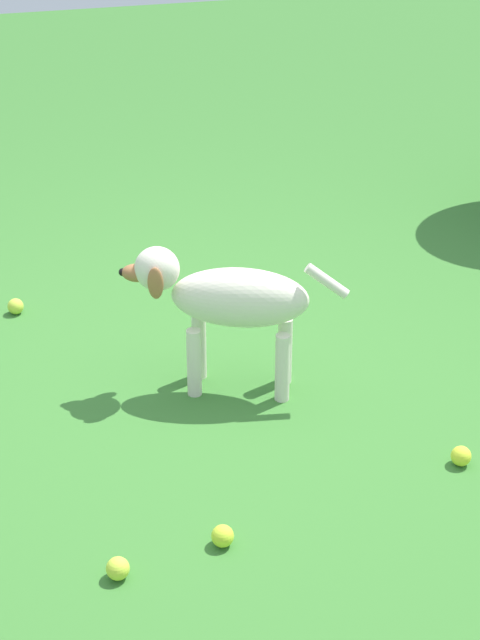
{
  "coord_description": "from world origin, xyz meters",
  "views": [
    {
      "loc": [
        -0.91,
        -3.04,
        1.95
      ],
      "look_at": [
        0.05,
        -0.05,
        0.28
      ],
      "focal_mm": 57.13,
      "sensor_mm": 36.0,
      "label": 1
    }
  ],
  "objects_px": {
    "tennis_ball_1": "(118,568)",
    "tennis_ball_2": "(16,306)",
    "tennis_ball_4": "(189,292)",
    "dog": "(227,299)",
    "tennis_ball_0": "(223,536)",
    "tennis_ball_3": "(461,456)"
  },
  "relations": [
    {
      "from": "tennis_ball_3",
      "to": "tennis_ball_0",
      "type": "bearing_deg",
      "value": -170.57
    },
    {
      "from": "tennis_ball_2",
      "to": "tennis_ball_4",
      "type": "xyz_separation_m",
      "value": [
        0.71,
        -0.09,
        0.0
      ]
    },
    {
      "from": "tennis_ball_0",
      "to": "tennis_ball_4",
      "type": "height_order",
      "value": "same"
    },
    {
      "from": "tennis_ball_2",
      "to": "tennis_ball_4",
      "type": "relative_size",
      "value": 1.0
    },
    {
      "from": "tennis_ball_0",
      "to": "tennis_ball_2",
      "type": "relative_size",
      "value": 1.0
    },
    {
      "from": "tennis_ball_4",
      "to": "dog",
      "type": "bearing_deg",
      "value": -94.14
    },
    {
      "from": "tennis_ball_1",
      "to": "tennis_ball_2",
      "type": "relative_size",
      "value": 1.0
    },
    {
      "from": "tennis_ball_1",
      "to": "dog",
      "type": "bearing_deg",
      "value": 56.07
    },
    {
      "from": "tennis_ball_0",
      "to": "tennis_ball_3",
      "type": "distance_m",
      "value": 0.85
    },
    {
      "from": "tennis_ball_2",
      "to": "tennis_ball_1",
      "type": "bearing_deg",
      "value": -87.3
    },
    {
      "from": "tennis_ball_4",
      "to": "tennis_ball_3",
      "type": "bearing_deg",
      "value": -69.64
    },
    {
      "from": "tennis_ball_0",
      "to": "tennis_ball_3",
      "type": "bearing_deg",
      "value": 9.43
    },
    {
      "from": "dog",
      "to": "tennis_ball_3",
      "type": "xyz_separation_m",
      "value": [
        0.57,
        -0.68,
        -0.32
      ]
    },
    {
      "from": "tennis_ball_1",
      "to": "tennis_ball_4",
      "type": "height_order",
      "value": "same"
    },
    {
      "from": "tennis_ball_0",
      "to": "tennis_ball_4",
      "type": "relative_size",
      "value": 1.0
    },
    {
      "from": "tennis_ball_0",
      "to": "tennis_ball_1",
      "type": "distance_m",
      "value": 0.32
    },
    {
      "from": "tennis_ball_0",
      "to": "tennis_ball_1",
      "type": "height_order",
      "value": "same"
    },
    {
      "from": "tennis_ball_0",
      "to": "tennis_ball_1",
      "type": "bearing_deg",
      "value": -172.37
    },
    {
      "from": "tennis_ball_0",
      "to": "tennis_ball_4",
      "type": "bearing_deg",
      "value": 78.3
    },
    {
      "from": "dog",
      "to": "tennis_ball_2",
      "type": "height_order",
      "value": "dog"
    },
    {
      "from": "tennis_ball_2",
      "to": "tennis_ball_3",
      "type": "relative_size",
      "value": 1.0
    },
    {
      "from": "dog",
      "to": "tennis_ball_3",
      "type": "distance_m",
      "value": 0.95
    }
  ]
}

